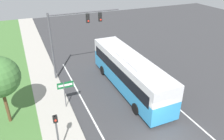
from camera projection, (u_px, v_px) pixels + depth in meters
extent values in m
plane|color=#38383A|center=(159.00, 140.00, 15.43)|extent=(80.00, 80.00, 0.00)
cube|color=silver|center=(199.00, 126.00, 16.70)|extent=(0.14, 30.00, 0.01)
cube|color=#3393D1|center=(129.00, 78.00, 20.98)|extent=(2.55, 12.05, 1.66)
cube|color=silver|center=(129.00, 64.00, 20.29)|extent=(2.55, 12.05, 1.36)
cube|color=black|center=(129.00, 68.00, 20.51)|extent=(2.59, 11.08, 1.02)
cube|color=silver|center=(134.00, 60.00, 19.19)|extent=(1.79, 4.22, 0.24)
cylinder|color=black|center=(103.00, 70.00, 23.91)|extent=(0.28, 0.99, 0.99)
cylinder|color=black|center=(123.00, 66.00, 24.78)|extent=(0.28, 0.99, 0.99)
cylinder|color=black|center=(136.00, 109.00, 17.82)|extent=(0.28, 0.99, 0.99)
cylinder|color=black|center=(161.00, 102.00, 18.68)|extent=(0.28, 0.99, 0.99)
cylinder|color=#4C4C51|center=(52.00, 48.00, 21.64)|extent=(0.20, 0.20, 6.97)
cylinder|color=#4C4C51|center=(85.00, 12.00, 21.44)|extent=(7.21, 0.14, 0.14)
cube|color=black|center=(88.00, 18.00, 21.81)|extent=(0.32, 0.28, 0.90)
sphere|color=red|center=(88.00, 21.00, 21.77)|extent=(0.18, 0.18, 0.18)
cube|color=black|center=(100.00, 17.00, 22.27)|extent=(0.32, 0.28, 0.90)
sphere|color=red|center=(101.00, 20.00, 22.24)|extent=(0.18, 0.18, 0.18)
cylinder|color=#4C4C51|center=(58.00, 135.00, 13.76)|extent=(0.12, 0.12, 3.04)
cube|color=black|center=(55.00, 119.00, 13.16)|extent=(0.28, 0.24, 0.44)
sphere|color=red|center=(56.00, 121.00, 13.04)|extent=(0.14, 0.14, 0.14)
cylinder|color=#4C4C51|center=(65.00, 95.00, 18.21)|extent=(0.08, 0.08, 2.55)
cube|color=#145B2D|center=(65.00, 85.00, 17.83)|extent=(1.35, 0.03, 0.56)
cube|color=white|center=(65.00, 85.00, 17.81)|extent=(1.15, 0.01, 0.19)
cylinder|color=brown|center=(6.00, 105.00, 16.43)|extent=(0.24, 0.24, 3.04)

